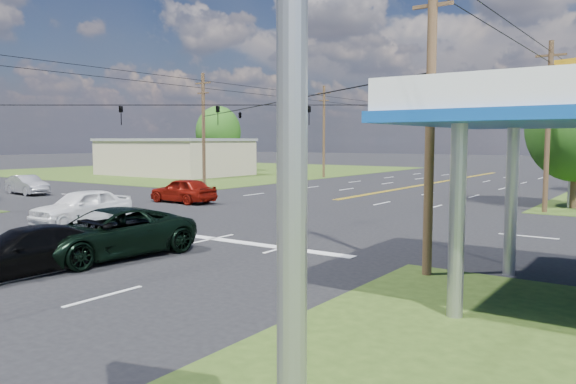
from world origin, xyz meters
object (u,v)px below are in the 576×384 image
Objects in this scene: retail_nw at (175,158)px; pole_left_far at (324,130)px; pole_se at (430,110)px; pole_nw at (204,130)px; tree_far_l at (218,132)px; pickup_white at (82,206)px; suv_black at (25,251)px; pole_ne at (548,125)px; tree_right_a at (576,126)px; pickup_dkgreen at (108,233)px; sedan_silver at (27,185)px.

pole_left_far is at bearing 19.44° from retail_nw.
pole_se is 31.62m from pole_nw.
pole_nw is 1.09× the size of tree_far_l.
retail_nw is at bearing 130.27° from pickup_white.
pole_left_far is 46.82m from suv_black.
pole_nw is at bearing -37.41° from retail_nw.
pole_ne is 1.16× the size of tree_right_a.
pickup_dkgreen is (-10.00, -21.79, -4.07)m from pole_ne.
retail_nw is 2.63× the size of pickup_dkgreen.
pole_ne is at bearing -67.06° from sedan_silver.
pole_left_far reaches higher than retail_nw.
pole_se is 1.16× the size of tree_right_a.
pole_ne reaches higher than sedan_silver.
retail_nw is 3.27× the size of suv_black.
suv_black is (16.00, -24.78, -4.20)m from pole_nw.
pole_se is 35.11m from sedan_silver.
pole_ne is at bearing 74.62° from suv_black.
pole_nw reaches higher than retail_nw.
tree_far_l is at bearing 132.82° from suv_black.
tree_far_l reaches higher than suv_black.
pickup_dkgreen is 2.99m from suv_black.
pickup_white is (25.33, -30.43, -1.15)m from retail_nw.
sedan_silver is at bearing -105.23° from pole_left_far.
tree_right_a is at bearing 6.34° from pole_nw.
pole_nw is 1.56× the size of pickup_dkgreen.
retail_nw is 25.32m from sedan_silver.
pole_nw is 27.34m from pickup_dkgreen.
pole_nw and pole_ne have the same top height.
pole_ne is 35.94m from sedan_silver.
tree_right_a is 27.96m from pickup_white.
sedan_silver is (-34.07, -10.65, -4.19)m from pole_ne.
tree_far_l reaches higher than retail_nw.
suv_black is at bearing -53.77° from tree_far_l.
pole_nw is 0.95× the size of pole_left_far.
pole_se is at bearing -92.73° from tree_right_a.
pole_left_far is 44.03m from pickup_dkgreen.
pole_ne reaches higher than pickup_dkgreen.
retail_nw is at bearing 167.20° from tree_right_a.
tree_far_l is (-19.00, 4.00, 0.03)m from pole_left_far.
pole_left_far is at bearing -9.65° from sedan_silver.
pole_nw is 19.00m from pole_left_far.
tree_right_a is at bearing -23.50° from tree_far_l.
retail_nw is 3.65× the size of sedan_silver.
pole_se reaches higher than tree_right_a.
retail_nw is 1.96× the size of tree_right_a.
tree_far_l is at bearing 168.11° from pole_left_far.
pole_se is 60.88m from tree_far_l.
pole_se and pole_nw have the same top height.
pickup_white is at bearing 142.81° from suv_black.
pole_se is at bearing 40.72° from suv_black.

